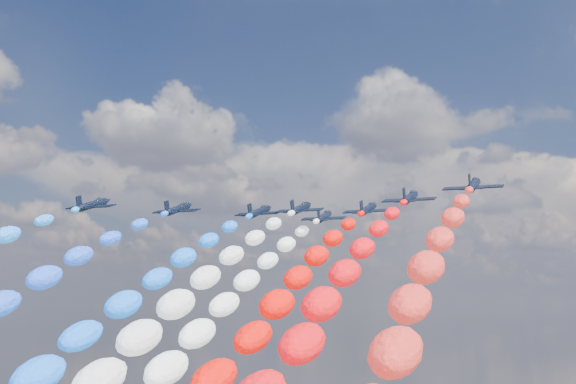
% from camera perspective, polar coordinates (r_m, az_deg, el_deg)
% --- Properties ---
extents(jet_0, '(9.13, 12.21, 5.69)m').
position_cam_1_polar(jet_0, '(139.73, -14.23, -0.92)').
color(jet_0, black).
extents(jet_1, '(8.92, 12.06, 5.69)m').
position_cam_1_polar(jet_1, '(142.98, -8.14, -1.26)').
color(jet_1, black).
extents(jet_2, '(8.98, 12.10, 5.69)m').
position_cam_1_polar(jet_2, '(145.58, -2.14, -1.46)').
color(jet_2, black).
extents(trail_2, '(5.61, 111.08, 55.66)m').
position_cam_1_polar(trail_2, '(94.81, -16.36, -13.42)').
color(trail_2, '#1668FF').
extents(jet_3, '(8.72, 11.91, 5.69)m').
position_cam_1_polar(jet_3, '(140.60, 0.92, -1.22)').
color(jet_3, black).
extents(jet_4, '(9.46, 12.44, 5.69)m').
position_cam_1_polar(jet_4, '(153.79, 2.67, -1.83)').
color(jet_4, black).
extents(trail_4, '(5.61, 111.08, 55.66)m').
position_cam_1_polar(trail_4, '(100.25, -7.88, -13.38)').
color(trail_4, white).
extents(jet_5, '(8.84, 12.00, 5.69)m').
position_cam_1_polar(jet_5, '(142.26, 5.91, -1.26)').
color(jet_5, black).
extents(jet_6, '(8.68, 11.89, 5.69)m').
position_cam_1_polar(jet_6, '(128.04, 8.97, -0.41)').
color(jet_6, black).
extents(jet_7, '(8.76, 11.94, 5.69)m').
position_cam_1_polar(jet_7, '(116.58, 13.52, 0.50)').
color(jet_7, black).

